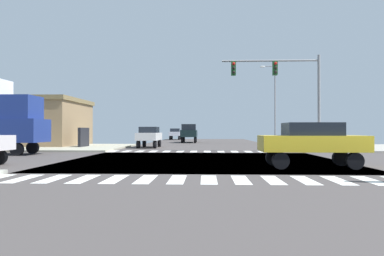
# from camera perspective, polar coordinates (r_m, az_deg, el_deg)

# --- Properties ---
(ground) EXTENTS (90.00, 90.00, 0.05)m
(ground) POSITION_cam_1_polar(r_m,az_deg,el_deg) (18.29, 1.82, -5.36)
(ground) COLOR #453F3E
(sidewalk_corner_ne) EXTENTS (12.00, 12.00, 0.14)m
(sidewalk_corner_ne) POSITION_cam_1_polar(r_m,az_deg,el_deg) (32.87, 25.35, -2.96)
(sidewalk_corner_ne) COLOR #A09B91
(sidewalk_corner_ne) RESTS_ON ground
(sidewalk_corner_nw) EXTENTS (12.00, 12.00, 0.14)m
(sidewalk_corner_nw) POSITION_cam_1_polar(r_m,az_deg,el_deg) (33.00, -21.21, -2.96)
(sidewalk_corner_nw) COLOR #A3A08A
(sidewalk_corner_nw) RESTS_ON ground
(crosswalk_near) EXTENTS (13.50, 2.00, 0.01)m
(crosswalk_near) POSITION_cam_1_polar(r_m,az_deg,el_deg) (11.04, 0.17, -8.47)
(crosswalk_near) COLOR white
(crosswalk_near) RESTS_ON ground
(crosswalk_far) EXTENTS (13.50, 2.00, 0.01)m
(crosswalk_far) POSITION_cam_1_polar(r_m,az_deg,el_deg) (25.58, 1.40, -3.88)
(crosswalk_far) COLOR white
(crosswalk_far) RESTS_ON ground
(traffic_signal_mast) EXTENTS (7.10, 0.55, 7.03)m
(traffic_signal_mast) POSITION_cam_1_polar(r_m,az_deg,el_deg) (26.16, 14.56, 7.63)
(traffic_signal_mast) COLOR gray
(traffic_signal_mast) RESTS_ON ground
(street_lamp) EXTENTS (1.78, 0.32, 8.86)m
(street_lamp) POSITION_cam_1_polar(r_m,az_deg,el_deg) (39.92, 13.20, 4.89)
(street_lamp) COLOR gray
(street_lamp) RESTS_ON ground
(bank_building) EXTENTS (12.25, 8.26, 4.62)m
(bank_building) POSITION_cam_1_polar(r_m,az_deg,el_deg) (37.30, -25.61, 0.80)
(bank_building) COLOR #8B704E
(bank_building) RESTS_ON ground
(sedan_farside_1) EXTENTS (1.80, 4.30, 1.88)m
(sedan_farside_1) POSITION_cam_1_polar(r_m,az_deg,el_deg) (31.72, -7.04, -1.19)
(sedan_farside_1) COLOR black
(sedan_farside_1) RESTS_ON ground
(sedan_queued_3) EXTENTS (4.30, 1.80, 1.88)m
(sedan_queued_3) POSITION_cam_1_polar(r_m,az_deg,el_deg) (15.39, 19.13, -2.01)
(sedan_queued_3) COLOR black
(sedan_queued_3) RESTS_ON ground
(pickup_trailing_1) EXTENTS (2.00, 5.10, 2.35)m
(pickup_trailing_1) POSITION_cam_1_polar(r_m,az_deg,el_deg) (44.29, -0.47, -0.75)
(pickup_trailing_1) COLOR black
(pickup_trailing_1) RESTS_ON ground
(sedan_inner_6) EXTENTS (1.80, 4.30, 1.88)m
(sedan_inner_6) POSITION_cam_1_polar(r_m,az_deg,el_deg) (58.11, -2.77, -0.84)
(sedan_inner_6) COLOR black
(sedan_inner_6) RESTS_ON ground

